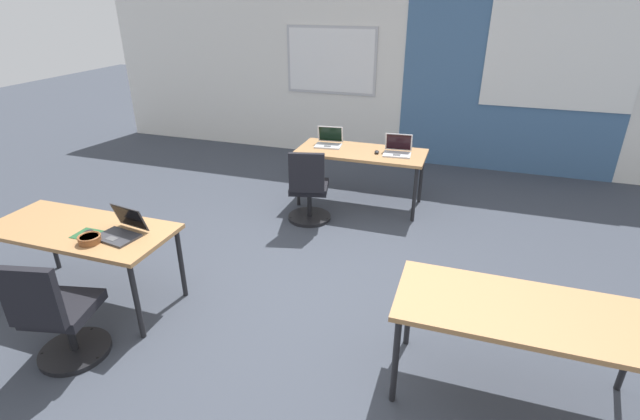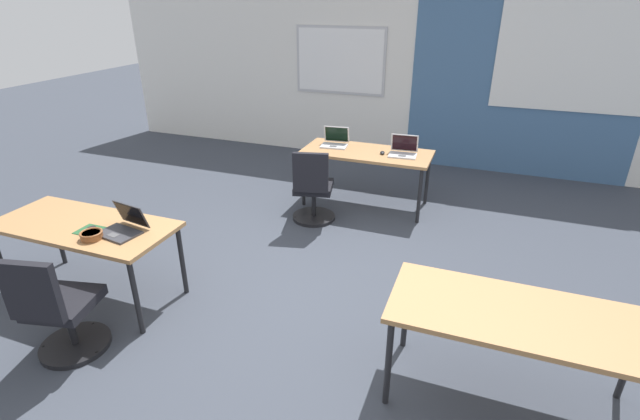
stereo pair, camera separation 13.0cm
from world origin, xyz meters
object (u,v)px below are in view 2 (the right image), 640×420
at_px(laptop_far_right, 403,151).
at_px(chair_far_left, 313,192).
at_px(laptop_near_left_inner, 123,227).
at_px(mouse_far_right, 382,153).
at_px(snack_bowl, 91,235).
at_px(desk_near_left, 84,230).
at_px(mouse_near_left_inner, 90,229).
at_px(desk_near_right, 519,322).
at_px(desk_far_center, 367,156).
at_px(laptop_far_left, 335,142).
at_px(chair_near_left_inner, 59,313).

height_order(laptop_far_right, chair_far_left, laptop_far_right).
bearing_deg(laptop_near_left_inner, mouse_far_right, 70.16).
xyz_separation_m(mouse_far_right, snack_bowl, (-1.68, -2.94, 0.02)).
xyz_separation_m(desk_near_left, mouse_near_left_inner, (0.16, -0.08, 0.08)).
height_order(mouse_far_right, chair_far_left, chair_far_left).
bearing_deg(laptop_far_right, snack_bowl, -127.07).
bearing_deg(mouse_near_left_inner, chair_far_left, 62.37).
bearing_deg(desk_near_right, laptop_near_left_inner, 179.87).
height_order(desk_near_left, snack_bowl, snack_bowl).
distance_m(desk_near_right, chair_far_left, 3.05).
xyz_separation_m(mouse_near_left_inner, chair_far_left, (1.13, 2.17, -0.36)).
xyz_separation_m(desk_near_left, snack_bowl, (0.28, -0.18, 0.10)).
distance_m(desk_far_center, laptop_far_right, 0.46).
bearing_deg(mouse_far_right, chair_far_left, -134.37).
bearing_deg(laptop_far_right, mouse_far_right, -171.41).
bearing_deg(laptop_near_left_inner, desk_near_right, 8.90).
distance_m(mouse_near_left_inner, laptop_far_left, 3.18).
distance_m(desk_far_center, chair_near_left_inner, 3.76).
xyz_separation_m(mouse_near_left_inner, laptop_far_right, (2.04, 2.90, 0.03)).
distance_m(mouse_near_left_inner, chair_near_left_inner, 0.75).
xyz_separation_m(desk_near_left, laptop_far_left, (1.30, 2.89, 0.11)).
height_order(desk_far_center, chair_near_left_inner, chair_near_left_inner).
bearing_deg(mouse_near_left_inner, laptop_far_left, 69.13).
distance_m(desk_near_left, desk_far_center, 3.30).
height_order(laptop_near_left_inner, mouse_far_right, laptop_near_left_inner).
bearing_deg(snack_bowl, mouse_far_right, 60.30).
height_order(laptop_far_right, snack_bowl, laptop_far_right).
xyz_separation_m(laptop_far_right, mouse_far_right, (-0.24, -0.06, -0.03)).
relative_size(laptop_far_right, chair_far_left, 0.38).
relative_size(chair_near_left_inner, snack_bowl, 5.18).
height_order(desk_near_right, mouse_near_left_inner, mouse_near_left_inner).
height_order(desk_far_center, laptop_far_right, laptop_far_right).
bearing_deg(chair_near_left_inner, mouse_near_left_inner, -83.40).
bearing_deg(snack_bowl, chair_far_left, 65.79).
bearing_deg(desk_near_left, desk_far_center, 57.99).
height_order(desk_near_right, chair_near_left_inner, chair_near_left_inner).
bearing_deg(mouse_near_left_inner, desk_near_right, 1.30).
bearing_deg(chair_near_left_inner, laptop_near_left_inner, -107.30).
height_order(laptop_near_left_inner, laptop_far_right, laptop_far_right).
relative_size(chair_near_left_inner, chair_far_left, 1.00).
xyz_separation_m(laptop_far_right, chair_far_left, (-0.90, -0.73, -0.39)).
xyz_separation_m(laptop_near_left_inner, mouse_far_right, (1.52, 2.76, -0.03)).
bearing_deg(desk_near_left, snack_bowl, -32.41).
xyz_separation_m(mouse_near_left_inner, chair_near_left_inner, (0.22, -0.62, -0.36)).
xyz_separation_m(desk_far_center, laptop_far_left, (-0.45, 0.09, 0.11)).
bearing_deg(chair_near_left_inner, chair_far_left, -121.01).
relative_size(laptop_near_left_inner, snack_bowl, 2.10).
bearing_deg(mouse_near_left_inner, laptop_near_left_inner, 16.86).
bearing_deg(desk_far_center, chair_near_left_inner, -111.41).
relative_size(mouse_near_left_inner, snack_bowl, 0.58).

